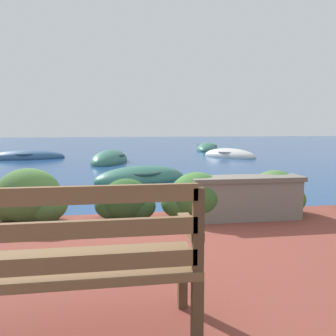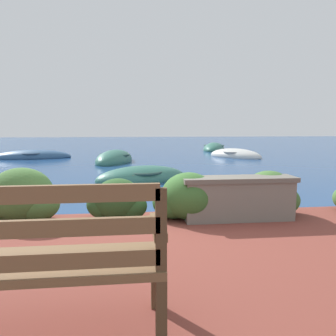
% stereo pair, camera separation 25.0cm
% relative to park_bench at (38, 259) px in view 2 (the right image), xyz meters
% --- Properties ---
extents(ground_plane, '(80.00, 80.00, 0.00)m').
position_rel_park_bench_xyz_m(ground_plane, '(0.83, 2.75, -0.70)').
color(ground_plane, navy).
extents(park_bench, '(1.42, 0.48, 0.93)m').
position_rel_park_bench_xyz_m(park_bench, '(0.00, 0.00, 0.00)').
color(park_bench, brown).
rests_on(park_bench, patio_terrace).
extents(stone_wall, '(1.48, 0.39, 0.57)m').
position_rel_park_bench_xyz_m(stone_wall, '(1.91, 2.24, -0.20)').
color(stone_wall, slate).
rests_on(stone_wall, patio_terrace).
extents(hedge_clump_left, '(1.01, 0.73, 0.69)m').
position_rel_park_bench_xyz_m(hedge_clump_left, '(-0.90, 2.52, -0.18)').
color(hedge_clump_left, '#426B33').
rests_on(hedge_clump_left, patio_terrace).
extents(hedge_clump_centre, '(0.80, 0.57, 0.54)m').
position_rel_park_bench_xyz_m(hedge_clump_centre, '(0.33, 2.44, -0.25)').
color(hedge_clump_centre, '#284C23').
rests_on(hedge_clump_centre, patio_terrace).
extents(hedge_clump_right, '(0.91, 0.66, 0.62)m').
position_rel_park_bench_xyz_m(hedge_clump_right, '(1.26, 2.34, -0.22)').
color(hedge_clump_right, '#38662D').
rests_on(hedge_clump_right, patio_terrace).
extents(hedge_clump_far_right, '(0.89, 0.64, 0.61)m').
position_rel_park_bench_xyz_m(hedge_clump_far_right, '(2.41, 2.47, -0.22)').
color(hedge_clump_far_right, '#426B33').
rests_on(hedge_clump_far_right, patio_terrace).
extents(rowboat_nearest, '(2.77, 1.94, 0.69)m').
position_rel_park_bench_xyz_m(rowboat_nearest, '(0.81, 6.81, -0.64)').
color(rowboat_nearest, '#336B5B').
rests_on(rowboat_nearest, ground_plane).
extents(rowboat_mid, '(1.93, 3.14, 0.86)m').
position_rel_park_bench_xyz_m(rowboat_mid, '(-0.13, 11.44, -0.63)').
color(rowboat_mid, '#336B5B').
rests_on(rowboat_mid, ground_plane).
extents(rowboat_far, '(2.56, 2.85, 0.71)m').
position_rel_park_bench_xyz_m(rowboat_far, '(5.36, 12.95, -0.64)').
color(rowboat_far, silver).
rests_on(rowboat_far, ground_plane).
extents(rowboat_outer, '(3.48, 1.67, 0.66)m').
position_rel_park_bench_xyz_m(rowboat_outer, '(-3.87, 13.41, -0.65)').
color(rowboat_outer, '#2D517A').
rests_on(rowboat_outer, ground_plane).
extents(rowboat_distant, '(2.17, 3.29, 0.81)m').
position_rel_park_bench_xyz_m(rowboat_distant, '(5.48, 17.36, -0.63)').
color(rowboat_distant, '#336B5B').
rests_on(rowboat_distant, ground_plane).
extents(mooring_buoy, '(0.41, 0.41, 0.38)m').
position_rel_park_bench_xyz_m(mooring_buoy, '(1.79, 4.95, -0.64)').
color(mooring_buoy, white).
rests_on(mooring_buoy, ground_plane).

